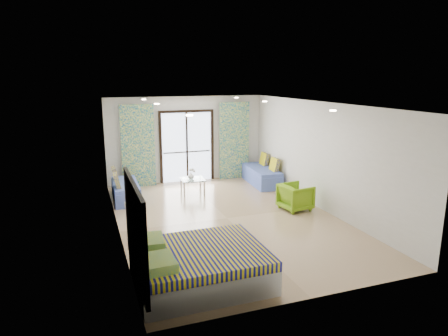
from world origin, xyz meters
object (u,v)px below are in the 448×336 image
object	(u,v)px
bed	(199,265)
daybed_right	(262,175)
daybed_left	(125,190)
coffee_table	(192,180)
armchair	(296,196)

from	to	relation	value
bed	daybed_right	bearing A→B (deg)	55.79
bed	daybed_right	size ratio (longest dim) A/B	1.12
daybed_left	bed	bearing A→B (deg)	-81.65
coffee_table	bed	bearing A→B (deg)	-104.15
daybed_right	coffee_table	bearing A→B (deg)	-168.70
bed	daybed_left	world-z (taller)	daybed_left
coffee_table	armchair	distance (m)	3.07
daybed_right	coffee_table	xyz separation A→B (m)	(-2.34, -0.30, 0.11)
armchair	daybed_right	bearing A→B (deg)	-13.71
daybed_right	armchair	bearing A→B (deg)	-91.88
bed	armchair	size ratio (longest dim) A/B	2.88
daybed_left	armchair	bearing A→B (deg)	-29.17
daybed_right	coffee_table	size ratio (longest dim) A/B	2.48
daybed_left	daybed_right	bearing A→B (deg)	4.42
bed	armchair	distance (m)	4.30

